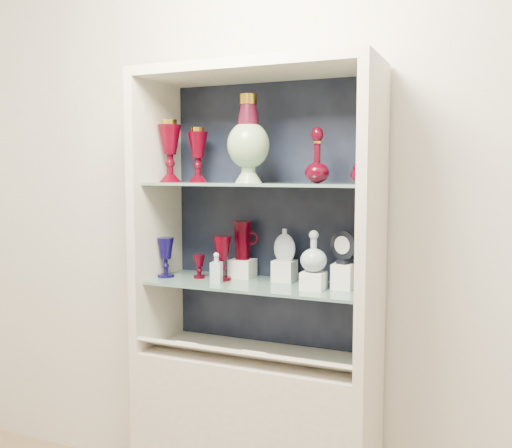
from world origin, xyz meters
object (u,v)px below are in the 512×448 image
at_px(ruby_decanter_a, 317,152).
at_px(clear_round_decanter, 314,252).
at_px(enamel_urn, 248,139).
at_px(flat_flask, 285,244).
at_px(pedestal_lamp_right, 198,155).
at_px(cobalt_goblet, 166,257).
at_px(clear_square_bottle, 216,268).
at_px(pedestal_lamp_left, 170,151).
at_px(ruby_goblet_small, 199,266).
at_px(lidded_bowl, 362,171).
at_px(cameo_medallion, 343,247).
at_px(ruby_goblet_tall, 222,258).
at_px(ruby_pitcher, 242,240).
at_px(ruby_decanter_b, 367,159).

bearing_deg(ruby_decanter_a, clear_round_decanter, -96.65).
distance_m(enamel_urn, flat_flask, 0.47).
relative_size(pedestal_lamp_right, clear_round_decanter, 1.50).
xyz_separation_m(cobalt_goblet, clear_square_bottle, (0.27, -0.03, -0.02)).
bearing_deg(cobalt_goblet, clear_square_bottle, -6.78).
relative_size(pedestal_lamp_left, ruby_goblet_small, 2.61).
distance_m(lidded_bowl, cobalt_goblet, 0.95).
xyz_separation_m(enamel_urn, flat_flask, (0.11, 0.13, -0.44)).
xyz_separation_m(enamel_urn, cameo_medallion, (0.38, 0.07, -0.43)).
bearing_deg(ruby_decanter_a, clear_square_bottle, -172.04).
relative_size(enamel_urn, cameo_medallion, 2.54).
relative_size(cobalt_goblet, ruby_goblet_tall, 0.92).
bearing_deg(cameo_medallion, cobalt_goblet, -154.32).
height_order(ruby_goblet_tall, cameo_medallion, cameo_medallion).
xyz_separation_m(ruby_pitcher, cameo_medallion, (0.47, -0.07, 0.00)).
bearing_deg(ruby_decanter_a, ruby_goblet_tall, 178.91).
bearing_deg(ruby_pitcher, pedestal_lamp_left, 176.36).
xyz_separation_m(ruby_goblet_tall, ruby_goblet_small, (-0.11, -0.00, -0.04)).
relative_size(cobalt_goblet, ruby_goblet_small, 1.70).
distance_m(lidded_bowl, clear_square_bottle, 0.72).
relative_size(ruby_decanter_b, lidded_bowl, 1.91).
relative_size(ruby_goblet_small, clear_square_bottle, 0.80).
bearing_deg(pedestal_lamp_right, pedestal_lamp_left, -150.04).
bearing_deg(pedestal_lamp_left, ruby_pitcher, 21.05).
relative_size(ruby_goblet_small, ruby_pitcher, 0.61).
relative_size(ruby_decanter_b, clear_square_bottle, 1.44).
height_order(cobalt_goblet, flat_flask, flat_flask).
bearing_deg(pedestal_lamp_right, ruby_decanter_b, 0.73).
distance_m(clear_square_bottle, clear_round_decanter, 0.42).
bearing_deg(ruby_pitcher, enamel_urn, -81.66).
distance_m(pedestal_lamp_right, flat_flask, 0.55).
relative_size(pedestal_lamp_right, ruby_goblet_small, 2.29).
xyz_separation_m(pedestal_lamp_right, cameo_medallion, (0.66, -0.02, -0.37)).
height_order(pedestal_lamp_left, clear_square_bottle, pedestal_lamp_left).
distance_m(clear_square_bottle, flat_flask, 0.30).
bearing_deg(flat_flask, enamel_urn, -125.85).
distance_m(enamel_urn, ruby_pitcher, 0.46).
relative_size(pedestal_lamp_left, ruby_pitcher, 1.58).
distance_m(ruby_goblet_tall, flat_flask, 0.28).
bearing_deg(ruby_pitcher, ruby_decanter_b, -29.18).
xyz_separation_m(lidded_bowl, ruby_goblet_small, (-0.72, 0.04, -0.42)).
bearing_deg(ruby_goblet_tall, cobalt_goblet, -172.50).
bearing_deg(clear_round_decanter, lidded_bowl, -1.32).
bearing_deg(ruby_pitcher, flat_flask, -28.71).
height_order(pedestal_lamp_right, lidded_bowl, pedestal_lamp_right).
height_order(pedestal_lamp_right, ruby_pitcher, pedestal_lamp_right).
distance_m(pedestal_lamp_left, enamel_urn, 0.39).
distance_m(ruby_goblet_small, clear_square_bottle, 0.14).
height_order(ruby_decanter_a, flat_flask, ruby_decanter_a).
bearing_deg(cobalt_goblet, ruby_pitcher, 22.23).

